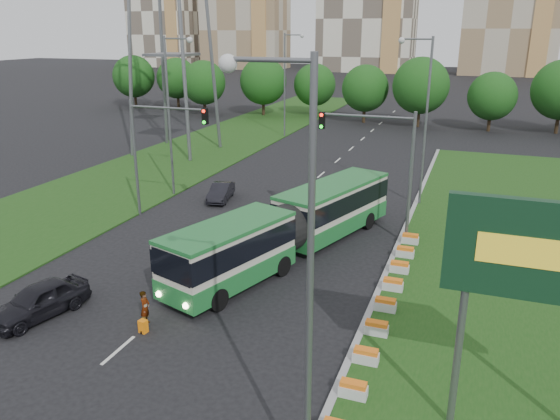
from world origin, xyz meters
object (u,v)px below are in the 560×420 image
at_px(traffic_mast_left, 154,141).
at_px(shopping_trolley, 143,326).
at_px(pedestrian, 145,308).
at_px(traffic_mast_median, 384,155).
at_px(car_left_far, 221,192).
at_px(articulated_bus, 287,226).
at_px(billboard, 554,265).
at_px(car_left_near, 39,300).

bearing_deg(traffic_mast_left, shopping_trolley, -60.65).
bearing_deg(pedestrian, traffic_mast_left, 18.93).
bearing_deg(traffic_mast_median, car_left_far, 162.57).
bearing_deg(articulated_bus, traffic_mast_left, -178.92).
height_order(traffic_mast_median, articulated_bus, traffic_mast_median).
bearing_deg(traffic_mast_median, shopping_trolley, -117.69).
relative_size(billboard, pedestrian, 5.00).
bearing_deg(car_left_far, traffic_mast_left, -126.02).
bearing_deg(car_left_near, articulated_bus, 66.44).
bearing_deg(traffic_mast_left, billboard, -33.55).
bearing_deg(pedestrian, car_left_near, 91.29).
height_order(billboard, car_left_near, billboard).
xyz_separation_m(traffic_mast_median, traffic_mast_left, (-15.16, -1.00, 0.00)).
distance_m(articulated_bus, shopping_trolley, 10.73).
bearing_deg(shopping_trolley, traffic_mast_median, 73.36).
xyz_separation_m(billboard, car_left_near, (-20.27, 1.16, -5.38)).
xyz_separation_m(car_left_near, pedestrian, (4.92, 1.05, 0.01)).
height_order(articulated_bus, shopping_trolley, articulated_bus).
height_order(car_left_near, car_left_far, car_left_near).
xyz_separation_m(pedestrian, shopping_trolley, (0.29, -0.66, -0.51)).
xyz_separation_m(traffic_mast_median, car_left_far, (-12.88, 4.04, -4.71)).
bearing_deg(car_left_near, traffic_mast_left, 113.95).
bearing_deg(traffic_mast_left, car_left_near, -80.34).
xyz_separation_m(traffic_mast_left, pedestrian, (7.28, -12.80, -4.55)).
bearing_deg(articulated_bus, pedestrian, -90.80).
relative_size(traffic_mast_left, articulated_bus, 0.45).
bearing_deg(pedestrian, traffic_mast_median, -40.43).
height_order(traffic_mast_median, car_left_far, traffic_mast_median).
height_order(traffic_mast_left, car_left_near, traffic_mast_left).
bearing_deg(shopping_trolley, articulated_bus, 84.64).
relative_size(car_left_near, shopping_trolley, 7.91).
bearing_deg(traffic_mast_median, car_left_near, -130.78).
distance_m(billboard, traffic_mast_median, 17.68).
height_order(billboard, traffic_mast_left, same).
bearing_deg(articulated_bus, billboard, -25.95).
relative_size(billboard, car_left_far, 2.05).
xyz_separation_m(traffic_mast_left, car_left_far, (2.28, 5.04, -4.71)).
xyz_separation_m(traffic_mast_median, articulated_bus, (-4.59, -4.27, -3.56)).
relative_size(articulated_bus, pedestrian, 11.09).
height_order(billboard, pedestrian, billboard).
height_order(car_left_near, shopping_trolley, car_left_near).
xyz_separation_m(traffic_mast_left, articulated_bus, (10.57, -3.27, -3.56)).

